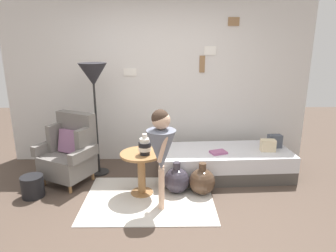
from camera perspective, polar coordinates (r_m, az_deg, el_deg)
The scene contains 15 objects.
ground_plane at distance 3.45m, azimuth -2.44°, elevation -18.19°, with size 12.00×12.00×0.00m, color #4C3D33.
gallery_wall at distance 4.85m, azimuth -1.90°, elevation 8.38°, with size 4.80×0.12×2.60m.
rug at distance 3.92m, azimuth -3.61°, elevation -13.61°, with size 1.61×1.21×0.01m, color silver.
armchair at distance 4.43m, azimuth -18.10°, elevation -4.65°, with size 0.90×0.82×0.97m.
daybed at distance 4.54m, azimuth 10.54°, elevation -6.83°, with size 1.94×0.91×0.40m.
pillow_head at distance 4.75m, azimuth 19.59°, elevation -2.71°, with size 0.20×0.12×0.19m, color #474C56.
pillow_mid at distance 4.56m, azimuth 18.45°, elevation -3.51°, with size 0.20×0.12×0.17m, color beige.
side_table at distance 3.89m, azimuth -5.09°, elevation -7.42°, with size 0.53×0.53×0.57m.
vase_striped at distance 3.73m, azimuth -4.45°, elevation -3.82°, with size 0.16×0.16×0.27m.
floor_lamp at distance 4.36m, azimuth -14.00°, elevation 8.67°, with size 0.40×0.40×1.64m.
person_child at distance 3.42m, azimuth -1.30°, elevation -3.82°, with size 0.34×0.34×1.21m.
book_on_daybed at distance 4.32m, azimuth 9.54°, elevation -4.93°, with size 0.22×0.16×0.03m, color #A75A8A.
demijohn_near at distance 4.00m, azimuth 1.65°, elevation -10.22°, with size 0.34×0.34×0.42m.
demijohn_far at distance 3.99m, azimuth 6.49°, elevation -10.37°, with size 0.34×0.34×0.43m.
magazine_basket at distance 4.28m, azimuth -24.33°, elevation -10.41°, with size 0.28×0.28×0.28m, color black.
Camera 1 is at (0.11, -2.86, 1.93)m, focal length 32.09 mm.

